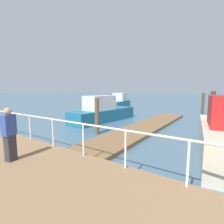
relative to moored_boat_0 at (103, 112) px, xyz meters
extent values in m
plane|color=slate|center=(-3.83, 7.18, -0.77)|extent=(300.00, 300.00, 0.00)
cube|color=olive|center=(-0.58, -3.98, -0.68)|extent=(13.51, 2.00, 0.18)
cylinder|color=white|center=(-6.98, -7.67, 0.16)|extent=(0.06, 0.06, 1.05)
cylinder|color=white|center=(-6.98, -6.11, 0.16)|extent=(0.06, 0.06, 1.05)
cylinder|color=white|center=(-6.98, -4.55, 0.16)|extent=(0.06, 0.06, 1.05)
cylinder|color=white|center=(-6.98, -2.99, 0.16)|extent=(0.06, 0.06, 1.05)
cylinder|color=white|center=(-6.98, -1.42, 0.16)|extent=(0.06, 0.06, 1.05)
cylinder|color=white|center=(-6.98, 0.14, 0.16)|extent=(0.06, 0.06, 1.05)
cylinder|color=white|center=(-6.98, -2.99, 0.68)|extent=(0.06, 28.11, 0.06)
cylinder|color=brown|center=(-3.46, -2.21, 0.27)|extent=(0.25, 0.25, 2.07)
cylinder|color=#473826|center=(4.50, -7.42, 0.46)|extent=(0.36, 0.36, 2.45)
cylinder|color=brown|center=(7.67, -6.43, 0.36)|extent=(0.26, 0.26, 2.26)
cube|color=#1E6B8C|center=(0.14, -0.01, -0.28)|extent=(6.55, 2.20, 0.98)
cube|color=white|center=(-0.38, 0.03, 0.77)|extent=(2.60, 1.56, 1.13)
cube|color=#1E6B8C|center=(9.20, 4.36, -0.26)|extent=(5.93, 2.99, 1.02)
cube|color=white|center=(9.93, 4.51, 0.82)|extent=(2.23, 1.89, 1.14)
cube|color=white|center=(14.38, -7.45, -0.16)|extent=(7.06, 2.70, 1.22)
cube|color=#1E6B8C|center=(13.87, -7.52, 0.85)|extent=(2.86, 1.79, 0.80)
cube|color=#333338|center=(-8.50, -3.00, 0.02)|extent=(0.32, 0.27, 0.78)
cube|color=#334C99|center=(-8.50, -3.00, 0.72)|extent=(0.41, 0.31, 0.62)
sphere|color=tan|center=(-8.50, -3.00, 1.14)|extent=(0.21, 0.21, 0.21)
camera|label=1|loc=(-10.75, -8.24, 1.74)|focal=26.69mm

